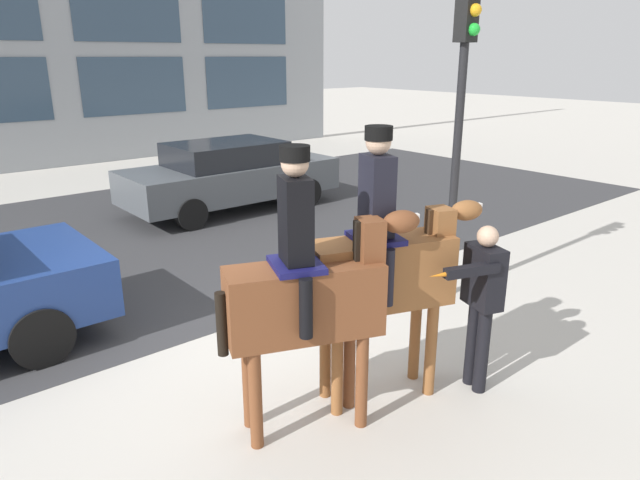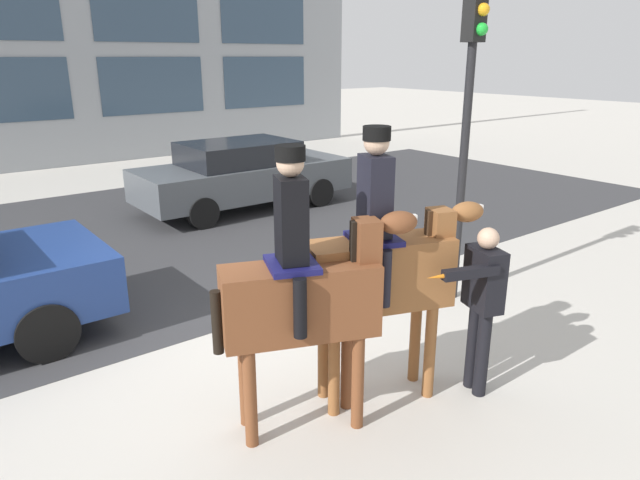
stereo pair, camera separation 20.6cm
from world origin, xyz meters
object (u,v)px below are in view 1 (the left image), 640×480
pedestrian_bystander (481,296)px  traffic_light (462,94)px  street_car_far_lane (230,175)px  mounted_horse_companion (384,265)px  mounted_horse_lead (308,291)px

pedestrian_bystander → traffic_light: 2.89m
traffic_light → pedestrian_bystander: bearing=-135.4°
street_car_far_lane → traffic_light: traffic_light is taller
mounted_horse_companion → traffic_light: (2.47, 1.11, 1.36)m
mounted_horse_lead → pedestrian_bystander: mounted_horse_lead is taller
mounted_horse_companion → street_car_far_lane: bearing=89.5°
mounted_horse_lead → pedestrian_bystander: bearing=2.5°
pedestrian_bystander → traffic_light: traffic_light is taller
mounted_horse_companion → traffic_light: bearing=44.1°
street_car_far_lane → traffic_light: 6.24m
mounted_horse_lead → pedestrian_bystander: 1.77m
mounted_horse_companion → street_car_far_lane: mounted_horse_companion is taller
mounted_horse_companion → traffic_light: 3.03m
street_car_far_lane → traffic_light: bearing=-91.3°
mounted_horse_companion → street_car_far_lane: 7.53m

